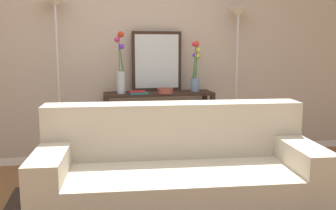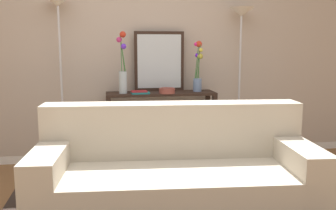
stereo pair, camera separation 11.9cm
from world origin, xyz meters
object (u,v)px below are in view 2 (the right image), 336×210
object	(u,v)px
vase_short_flowers	(198,71)
book_stack	(140,92)
floor_lamp_left	(59,35)
wall_mirror	(159,61)
fruit_bowl	(167,91)
console_table	(161,115)
book_row_under_console	(137,159)
couch	(175,177)
floor_lamp_right	(241,41)
vase_tall_flowers	(123,70)

from	to	relation	value
vase_short_flowers	book_stack	xyz separation A→B (m)	(-0.68, -0.11, -0.22)
floor_lamp_left	vase_short_flowers	distance (m)	1.58
wall_mirror	fruit_bowl	bearing A→B (deg)	-78.09
wall_mirror	console_table	bearing A→B (deg)	-91.42
fruit_bowl	book_stack	bearing A→B (deg)	178.57
book_row_under_console	couch	bearing A→B (deg)	-81.70
book_row_under_console	fruit_bowl	bearing A→B (deg)	-17.20
console_table	fruit_bowl	xyz separation A→B (m)	(0.06, -0.10, 0.30)
floor_lamp_right	book_row_under_console	distance (m)	1.82
vase_tall_flowers	book_row_under_console	bearing A→B (deg)	13.27
fruit_bowl	book_row_under_console	distance (m)	0.88
vase_tall_flowers	book_row_under_console	xyz separation A→B (m)	(0.15, 0.03, -1.03)
fruit_bowl	vase_short_flowers	bearing A→B (deg)	17.43
fruit_bowl	book_row_under_console	xyz separation A→B (m)	(-0.34, 0.10, -0.80)
floor_lamp_right	wall_mirror	distance (m)	0.97
couch	fruit_bowl	distance (m)	1.37
floor_lamp_left	fruit_bowl	size ratio (longest dim) A/B	10.43
book_stack	book_row_under_console	world-z (taller)	book_stack
wall_mirror	vase_short_flowers	distance (m)	0.46
console_table	floor_lamp_right	bearing A→B (deg)	1.77
floor_lamp_right	vase_tall_flowers	world-z (taller)	floor_lamp_right
floor_lamp_right	vase_tall_flowers	xyz separation A→B (m)	(-1.37, -0.06, -0.32)
wall_mirror	book_row_under_console	bearing A→B (deg)	-153.44
couch	fruit_bowl	xyz separation A→B (m)	(0.14, 1.25, 0.55)
console_table	floor_lamp_right	size ratio (longest dim) A/B	0.69
couch	vase_tall_flowers	bearing A→B (deg)	104.70
console_table	floor_lamp_left	size ratio (longest dim) A/B	0.66
floor_lamp_right	vase_tall_flowers	distance (m)	1.41
floor_lamp_right	book_stack	size ratio (longest dim) A/B	8.71
couch	book_stack	world-z (taller)	couch
floor_lamp_right	fruit_bowl	distance (m)	1.05
vase_tall_flowers	fruit_bowl	bearing A→B (deg)	-8.10
couch	wall_mirror	world-z (taller)	wall_mirror
couch	book_row_under_console	size ratio (longest dim) A/B	5.00
floor_lamp_left	floor_lamp_right	distance (m)	2.04
floor_lamp_left	vase_tall_flowers	distance (m)	0.77
console_table	floor_lamp_left	world-z (taller)	floor_lamp_left
console_table	floor_lamp_right	xyz separation A→B (m)	(0.94, 0.03, 0.84)
floor_lamp_right	fruit_bowl	size ratio (longest dim) A/B	9.98
floor_lamp_left	wall_mirror	xyz separation A→B (m)	(1.10, 0.11, -0.29)
couch	book_stack	xyz separation A→B (m)	(-0.17, 1.26, 0.53)
couch	vase_tall_flowers	distance (m)	1.57
fruit_bowl	console_table	bearing A→B (deg)	118.05
console_table	vase_tall_flowers	size ratio (longest dim) A/B	1.83
vase_short_flowers	vase_tall_flowers	bearing A→B (deg)	-176.67
couch	floor_lamp_left	distance (m)	2.07
floor_lamp_right	vase_short_flowers	distance (m)	0.61
floor_lamp_right	console_table	bearing A→B (deg)	-178.23
console_table	book_row_under_console	xyz separation A→B (m)	(-0.28, 0.00, -0.51)
floor_lamp_left	floor_lamp_right	bearing A→B (deg)	0.00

